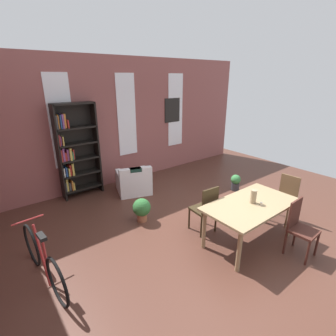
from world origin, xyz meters
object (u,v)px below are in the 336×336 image
object	(u,v)px
dining_chair_far_left	(206,208)
armchair_white	(134,182)
dining_chair_head_right	(285,197)
potted_plant_by_shelf	(236,182)
dining_chair_near_right	(299,226)
dining_table	(251,208)
potted_plant_corner	(142,209)
vase_on_table	(253,197)
bicycle_second	(43,261)
bookshelf_tall	(75,151)

from	to	relation	value
dining_chair_far_left	armchair_white	distance (m)	2.40
dining_chair_head_right	potted_plant_by_shelf	distance (m)	1.60
dining_chair_near_right	dining_table	bearing A→B (deg)	118.95
dining_chair_near_right	potted_plant_by_shelf	bearing A→B (deg)	60.85
dining_chair_head_right	potted_plant_corner	distance (m)	2.95
dining_chair_head_right	potted_plant_corner	world-z (taller)	dining_chair_head_right
vase_on_table	armchair_white	size ratio (longest dim) A/B	0.24
vase_on_table	bicycle_second	xyz separation A→B (m)	(-3.16, 1.24, -0.54)
dining_table	bookshelf_tall	distance (m)	4.17
bookshelf_tall	potted_plant_corner	bearing A→B (deg)	-74.21
dining_chair_head_right	vase_on_table	bearing A→B (deg)	-179.72
dining_table	potted_plant_corner	world-z (taller)	dining_table
vase_on_table	dining_chair_far_left	size ratio (longest dim) A/B	0.25
dining_chair_far_left	armchair_white	world-z (taller)	dining_chair_far_left
potted_plant_corner	dining_table	bearing A→B (deg)	-57.38
vase_on_table	potted_plant_by_shelf	bearing A→B (deg)	44.16
dining_table	dining_chair_head_right	size ratio (longest dim) A/B	1.80
dining_chair_head_right	potted_plant_corner	xyz separation A→B (m)	(-2.35, 1.76, -0.23)
armchair_white	bookshelf_tall	bearing A→B (deg)	148.66
dining_chair_near_right	potted_plant_corner	xyz separation A→B (m)	(-1.51, 2.45, -0.23)
bicycle_second	potted_plant_corner	size ratio (longest dim) A/B	3.51
bookshelf_tall	vase_on_table	bearing A→B (deg)	-65.27
dining_chair_near_right	armchair_white	distance (m)	3.88
bookshelf_tall	potted_plant_corner	size ratio (longest dim) A/B	4.60
potted_plant_by_shelf	potted_plant_corner	bearing A→B (deg)	175.26
dining_chair_far_left	potted_plant_corner	world-z (taller)	dining_chair_far_left
potted_plant_by_shelf	bookshelf_tall	bearing A→B (deg)	145.94
vase_on_table	potted_plant_corner	bearing A→B (deg)	123.58
potted_plant_corner	vase_on_table	bearing A→B (deg)	-56.42
armchair_white	potted_plant_by_shelf	bearing A→B (deg)	-35.46
vase_on_table	bicycle_second	world-z (taller)	vase_on_table
dining_chair_near_right	dining_chair_head_right	world-z (taller)	same
bookshelf_tall	bicycle_second	distance (m)	3.01
dining_chair_near_right	bookshelf_tall	world-z (taller)	bookshelf_tall
dining_table	dining_chair_near_right	world-z (taller)	dining_chair_near_right
dining_table	bicycle_second	distance (m)	3.37
dining_chair_far_left	bicycle_second	xyz separation A→B (m)	(-2.73, 0.55, -0.17)
bookshelf_tall	bicycle_second	size ratio (longest dim) A/B	1.31
vase_on_table	dining_chair_near_right	bearing A→B (deg)	-63.78
dining_table	dining_chair_far_left	world-z (taller)	dining_chair_far_left
dining_chair_far_left	dining_chair_head_right	world-z (taller)	same
bookshelf_tall	potted_plant_by_shelf	bearing A→B (deg)	-34.06
dining_chair_near_right	bicycle_second	xyz separation A→B (m)	(-3.50, 1.93, -0.17)
vase_on_table	bookshelf_tall	distance (m)	4.17
vase_on_table	bicycle_second	size ratio (longest dim) A/B	0.14
dining_chair_head_right	potted_plant_by_shelf	size ratio (longest dim) A/B	2.22
bicycle_second	potted_plant_by_shelf	world-z (taller)	bicycle_second
dining_chair_near_right	vase_on_table	bearing A→B (deg)	116.22
dining_chair_near_right	potted_plant_corner	world-z (taller)	dining_chair_near_right
dining_chair_far_left	potted_plant_by_shelf	bearing A→B (deg)	22.77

